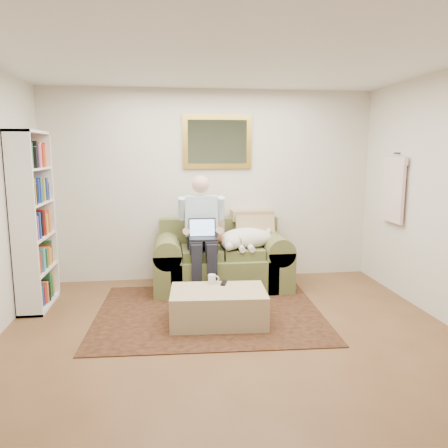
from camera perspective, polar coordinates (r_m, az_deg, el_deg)
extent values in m
cube|color=brown|center=(3.97, 1.99, -17.13)|extent=(4.50, 5.00, 0.01)
cube|color=white|center=(3.64, 2.24, 22.55)|extent=(4.50, 5.00, 0.01)
cube|color=beige|center=(6.04, -1.75, 4.99)|extent=(4.50, 0.01, 2.60)
cube|color=black|center=(4.95, -1.95, -11.46)|extent=(2.55, 2.07, 0.01)
cube|color=#5D6636|center=(5.74, -0.29, -6.26)|extent=(1.33, 0.85, 0.43)
cube|color=#5D6636|center=(6.00, -0.72, -1.28)|extent=(1.61, 0.19, 0.44)
cube|color=#5D6636|center=(5.69, -7.34, -5.95)|extent=(0.35, 0.85, 0.89)
cube|color=#5D6636|center=(5.85, 6.56, -5.50)|extent=(0.35, 0.85, 0.89)
cube|color=#5D6636|center=(5.60, -2.90, -3.75)|extent=(0.50, 0.57, 0.12)
cube|color=#5D6636|center=(5.66, 2.41, -3.59)|extent=(0.50, 0.57, 0.12)
cube|color=black|center=(5.36, -2.76, -1.92)|extent=(0.34, 0.24, 0.02)
cube|color=black|center=(5.45, -2.87, -0.46)|extent=(0.34, 0.06, 0.23)
cube|color=#99BFF2|center=(5.45, -2.86, -0.47)|extent=(0.31, 0.05, 0.20)
cube|color=tan|center=(4.62, -0.75, -10.72)|extent=(1.02, 0.68, 0.36)
cylinder|color=white|center=(4.77, -1.61, -7.21)|extent=(0.08, 0.08, 0.10)
cube|color=black|center=(4.76, -0.03, -7.71)|extent=(0.09, 0.16, 0.02)
cube|color=gold|center=(6.01, -0.88, 10.69)|extent=(0.94, 0.04, 0.72)
cube|color=gray|center=(5.99, -0.86, 10.69)|extent=(0.80, 0.01, 0.58)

